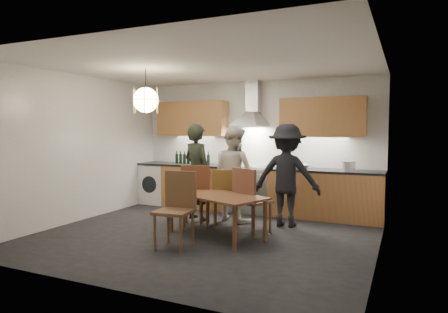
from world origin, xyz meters
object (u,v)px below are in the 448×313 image
at_px(person_right, 287,175).
at_px(person_left, 197,172).
at_px(person_mid, 234,174).
at_px(wine_bottles, 192,158).
at_px(chair_front, 177,204).
at_px(chair_back_left, 196,191).
at_px(stock_pot, 349,166).
at_px(mixing_bowl, 301,166).
at_px(dining_table, 216,199).

bearing_deg(person_right, person_left, 3.49).
xyz_separation_m(person_mid, wine_bottles, (-1.31, 0.82, 0.19)).
relative_size(person_mid, wine_bottles, 2.05).
bearing_deg(chair_front, chair_back_left, 100.08).
bearing_deg(person_mid, chair_front, 112.07).
bearing_deg(person_right, stock_pot, -141.35).
xyz_separation_m(person_right, mixing_bowl, (0.03, 0.84, 0.08)).
bearing_deg(person_right, chair_back_left, 23.41).
bearing_deg(stock_pot, person_mid, -157.00).
relative_size(person_left, stock_pot, 7.73).
bearing_deg(stock_pot, person_right, -137.61).
distance_m(chair_back_left, stock_pot, 2.74).
bearing_deg(wine_bottles, person_left, -56.81).
bearing_deg(chair_back_left, stock_pot, -169.97).
relative_size(chair_back_left, wine_bottles, 1.27).
xyz_separation_m(chair_front, person_left, (-0.53, 1.58, 0.26)).
xyz_separation_m(chair_front, person_right, (1.07, 1.78, 0.26)).
relative_size(chair_front, stock_pot, 4.69).
relative_size(chair_front, person_mid, 0.62).
bearing_deg(person_left, chair_back_left, 137.55).
bearing_deg(chair_front, person_right, 54.01).
bearing_deg(person_right, person_mid, -5.09).
xyz_separation_m(chair_back_left, chair_front, (0.29, -1.08, 0.00)).
distance_m(person_mid, stock_pot, 2.04).
distance_m(person_right, stock_pot, 1.22).
distance_m(person_left, stock_pot, 2.70).
height_order(stock_pot, wine_bottles, wine_bottles).
height_order(person_right, stock_pot, person_right).
distance_m(person_mid, person_right, 0.98).
xyz_separation_m(chair_back_left, stock_pot, (2.25, 1.51, 0.38)).
xyz_separation_m(chair_back_left, person_right, (1.36, 0.70, 0.26)).
distance_m(chair_back_left, mixing_bowl, 2.10).
height_order(mixing_bowl, stock_pot, stock_pot).
bearing_deg(wine_bottles, person_right, -20.30).
relative_size(person_mid, person_right, 0.98).
bearing_deg(stock_pot, person_left, -157.76).
height_order(person_left, person_right, person_left).
height_order(dining_table, wine_bottles, wine_bottles).
distance_m(person_left, mixing_bowl, 1.94).
height_order(dining_table, chair_front, chair_front).
relative_size(person_left, person_right, 1.01).
relative_size(stock_pot, wine_bottles, 0.27).
relative_size(person_mid, stock_pot, 7.52).
bearing_deg(stock_pot, mixing_bowl, 178.22).
distance_m(chair_front, mixing_bowl, 2.86).
distance_m(mixing_bowl, stock_pot, 0.86).
bearing_deg(chair_back_left, dining_table, 119.94).
distance_m(dining_table, person_left, 1.26).
bearing_deg(dining_table, chair_back_left, 164.93).
bearing_deg(mixing_bowl, chair_back_left, -132.11).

